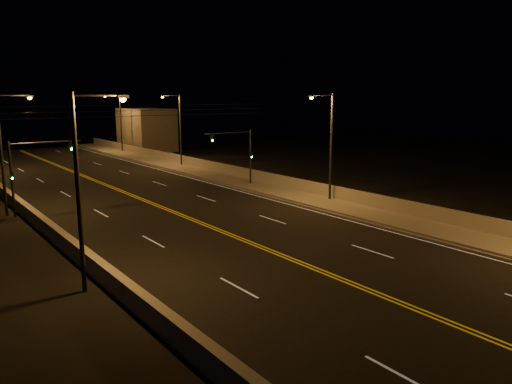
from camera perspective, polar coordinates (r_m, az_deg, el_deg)
road at (r=32.84m, az=-4.90°, el=-4.13°), size 18.00×120.00×0.02m
sidewalk at (r=39.35m, az=8.64°, el=-1.47°), size 3.60×120.00×0.30m
curb at (r=38.10m, az=6.64°, el=-1.95°), size 0.14×120.00×0.15m
parapet_wall at (r=40.38m, az=10.32°, el=-0.26°), size 0.30×120.00×1.00m
jersey_barrier at (r=29.21m, az=-20.53°, el=-5.76°), size 0.45×120.00×0.96m
distant_building_right at (r=81.35m, az=-12.43°, el=6.99°), size 6.00×10.00×6.53m
parapet_rail at (r=40.28m, az=10.35°, el=0.48°), size 0.06×120.00×0.06m
lane_markings at (r=32.78m, az=-4.83°, el=-4.13°), size 17.32×116.00×0.00m
streetlight_1 at (r=39.98m, az=8.30°, el=5.86°), size 2.55×0.28×8.71m
streetlight_2 at (r=60.68m, az=-8.89°, el=7.55°), size 2.55×0.28×8.71m
streetlight_3 at (r=77.94m, az=-15.40°, el=8.02°), size 2.55×0.28×8.71m
streetlight_4 at (r=22.63m, az=-19.06°, el=1.52°), size 2.55×0.28×8.71m
streetlight_5 at (r=39.66m, az=-26.76°, el=4.76°), size 2.55×0.28×8.71m
traffic_signal_right at (r=46.72m, az=-1.71°, el=4.74°), size 5.11×0.31×5.40m
traffic_signal_left at (r=39.33m, az=-24.68°, el=2.57°), size 5.11×0.31×5.40m
overhead_wires at (r=40.16m, az=-12.26°, el=9.09°), size 22.00×0.03×0.83m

